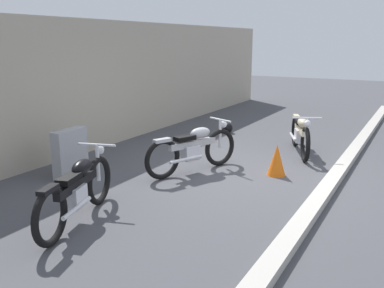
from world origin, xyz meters
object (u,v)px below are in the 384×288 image
at_px(motorcycle_cream, 300,133).
at_px(traffic_cone, 277,160).
at_px(motorcycle_black, 78,190).
at_px(stone_marker, 70,153).
at_px(motorcycle_silver, 193,148).
at_px(helmet, 228,128).

bearing_deg(motorcycle_cream, traffic_cone, -22.55).
bearing_deg(motorcycle_black, stone_marker, 30.93).
bearing_deg(traffic_cone, motorcycle_black, 152.51).
height_order(traffic_cone, motorcycle_cream, motorcycle_cream).
height_order(traffic_cone, motorcycle_black, motorcycle_black).
bearing_deg(motorcycle_black, motorcycle_silver, -22.80).
bearing_deg(motorcycle_black, motorcycle_cream, -35.32).
xyz_separation_m(traffic_cone, motorcycle_silver, (-0.54, 1.36, 0.16)).
relative_size(helmet, motorcycle_silver, 0.13).
distance_m(motorcycle_silver, motorcycle_cream, 2.55).
bearing_deg(traffic_cone, motorcycle_cream, 1.54).
xyz_separation_m(helmet, motorcycle_black, (-5.84, -0.55, 0.30)).
distance_m(stone_marker, motorcycle_black, 2.01).
bearing_deg(traffic_cone, helmet, 38.68).
bearing_deg(motorcycle_black, traffic_cone, -44.47).
bearing_deg(traffic_cone, stone_marker, 119.58).
bearing_deg(motorcycle_silver, stone_marker, 147.52).
xyz_separation_m(traffic_cone, motorcycle_cream, (1.64, 0.04, 0.15)).
xyz_separation_m(stone_marker, helmet, (4.49, -0.94, -0.28)).
relative_size(traffic_cone, motorcycle_cream, 0.30).
bearing_deg(stone_marker, motorcycle_black, -132.10).
xyz_separation_m(motorcycle_silver, motorcycle_cream, (2.18, -1.32, -0.01)).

